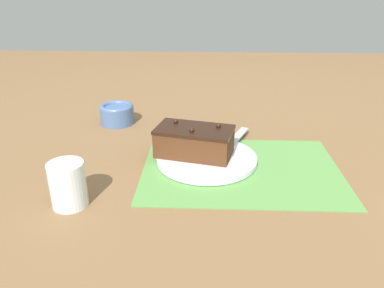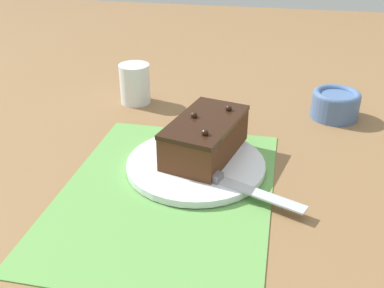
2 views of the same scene
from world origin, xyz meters
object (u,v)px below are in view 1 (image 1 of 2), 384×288
cake_plate (207,158)px  chocolate_cake (194,141)px  small_bowl (117,113)px  drinking_glass (68,185)px  serving_knife (230,146)px

cake_plate → chocolate_cake: size_ratio=1.21×
cake_plate → small_bowl: size_ratio=2.39×
cake_plate → chocolate_cake: chocolate_cake is taller
cake_plate → drinking_glass: 0.34m
serving_knife → drinking_glass: bearing=-119.6°
drinking_glass → small_bowl: size_ratio=0.90×
cake_plate → small_bowl: small_bowl is taller
serving_knife → drinking_glass: (-0.33, -0.25, 0.02)m
cake_plate → small_bowl: (-0.28, 0.25, 0.02)m
chocolate_cake → small_bowl: 0.35m
cake_plate → small_bowl: bearing=137.4°
chocolate_cake → serving_knife: 0.10m
chocolate_cake → drinking_glass: chocolate_cake is taller
small_bowl → drinking_glass: bearing=-89.0°
drinking_glass → serving_knife: bearing=37.6°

